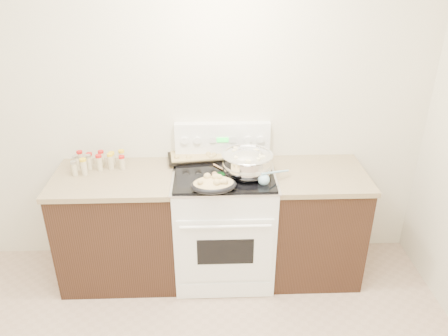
{
  "coord_description": "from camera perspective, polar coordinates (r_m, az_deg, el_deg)",
  "views": [
    {
      "loc": [
        0.25,
        -1.51,
        2.44
      ],
      "look_at": [
        0.35,
        1.37,
        1.0
      ],
      "focal_mm": 35.0,
      "sensor_mm": 36.0,
      "label": 1
    }
  ],
  "objects": [
    {
      "name": "counter_right",
      "position": [
        3.65,
        11.6,
        -6.98
      ],
      "size": [
        0.73,
        0.67,
        0.92
      ],
      "color": "black",
      "rests_on": "ground"
    },
    {
      "name": "counter_left",
      "position": [
        3.62,
        -13.38,
        -7.42
      ],
      "size": [
        0.93,
        0.67,
        0.92
      ],
      "color": "black",
      "rests_on": "ground"
    },
    {
      "name": "kitchen_range",
      "position": [
        3.53,
        -0.03,
        -7.02
      ],
      "size": [
        0.78,
        0.73,
        1.22
      ],
      "color": "white",
      "rests_on": "ground"
    },
    {
      "name": "baking_sheet",
      "position": [
        3.54,
        -3.67,
        1.75
      ],
      "size": [
        0.48,
        0.36,
        0.06
      ],
      "color": "black",
      "rests_on": "kitchen_range"
    },
    {
      "name": "spice_jars",
      "position": [
        3.52,
        -16.32,
        0.84
      ],
      "size": [
        0.4,
        0.23,
        0.13
      ],
      "color": "#BFB28C",
      "rests_on": "counter_left"
    },
    {
      "name": "roasting_pan",
      "position": [
        3.03,
        -1.36,
        -2.11
      ],
      "size": [
        0.35,
        0.26,
        0.11
      ],
      "color": "black",
      "rests_on": "kitchen_range"
    },
    {
      "name": "mixing_bowl",
      "position": [
        3.22,
        3.05,
        0.53
      ],
      "size": [
        0.39,
        0.39,
        0.22
      ],
      "color": "silver",
      "rests_on": "kitchen_range"
    },
    {
      "name": "room_shell",
      "position": [
        1.7,
        -10.18,
        0.38
      ],
      "size": [
        4.1,
        3.6,
        2.75
      ],
      "color": "beige",
      "rests_on": "ground"
    },
    {
      "name": "blue_ladle",
      "position": [
        3.13,
        5.37,
        -1.43
      ],
      "size": [
        0.25,
        0.19,
        0.1
      ],
      "color": "#8AB9CF",
      "rests_on": "kitchen_range"
    },
    {
      "name": "wooden_spoon",
      "position": [
        3.26,
        -0.83,
        -0.62
      ],
      "size": [
        0.17,
        0.2,
        0.04
      ],
      "color": "tan",
      "rests_on": "kitchen_range"
    }
  ]
}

